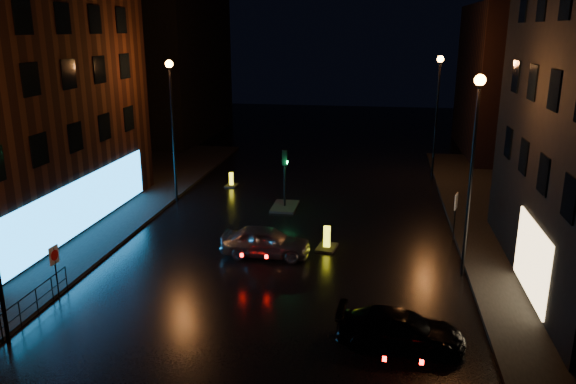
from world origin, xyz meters
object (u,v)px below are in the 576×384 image
traffic_signal (285,199)px  dark_sedan (400,329)px  bollard_near (327,244)px  bollard_far (231,183)px  road_sign_left (55,260)px  silver_hatchback (266,241)px  road_sign_right (456,205)px

traffic_signal → dark_sedan: (6.24, -14.09, 0.10)m
dark_sedan → bollard_near: 8.72m
bollard_near → bollard_far: size_ratio=1.27×
dark_sedan → road_sign_left: size_ratio=1.94×
traffic_signal → bollard_near: bearing=-63.0°
traffic_signal → silver_hatchback: traffic_signal is taller
traffic_signal → silver_hatchback: 7.30m
dark_sedan → bollard_far: dark_sedan is taller
dark_sedan → bollard_far: 20.95m
traffic_signal → bollard_far: bearing=136.8°
traffic_signal → silver_hatchback: size_ratio=0.84×
silver_hatchback → road_sign_right: road_sign_right is taller
traffic_signal → bollard_near: 6.72m
silver_hatchback → bollard_far: bearing=23.0°
traffic_signal → road_sign_left: 14.46m
bollard_far → bollard_near: bearing=-50.6°
bollard_far → road_sign_left: 17.02m
traffic_signal → silver_hatchback: (0.36, -7.29, 0.19)m
traffic_signal → dark_sedan: traffic_signal is taller
bollard_far → road_sign_right: bearing=-27.2°
dark_sedan → bollard_near: (-3.20, 8.11, -0.36)m
silver_hatchback → dark_sedan: 8.99m
bollard_far → traffic_signal: bearing=-40.0°
traffic_signal → road_sign_left: traffic_signal is taller
silver_hatchback → road_sign_right: size_ratio=1.71×
road_sign_left → traffic_signal: bearing=66.7°
traffic_signal → road_sign_left: size_ratio=1.61×
bollard_near → road_sign_right: 6.61m
bollard_near → road_sign_left: 11.95m
dark_sedan → bollard_far: bearing=32.5°
road_sign_left → bollard_far: bearing=86.2°
silver_hatchback → road_sign_right: 9.46m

